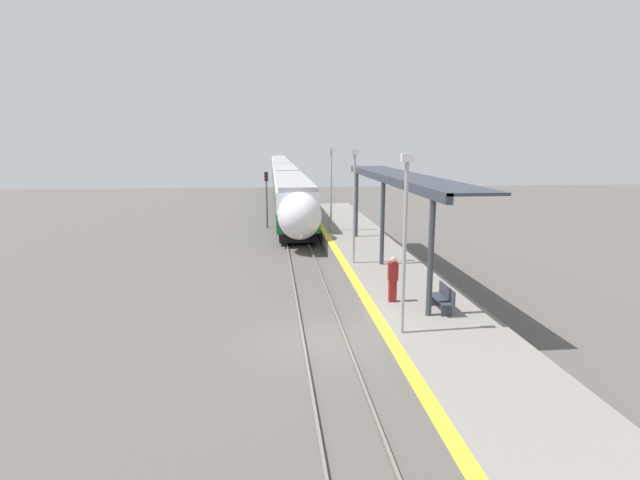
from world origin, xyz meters
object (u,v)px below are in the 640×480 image
at_px(railway_signal, 267,194).
at_px(train, 283,175).
at_px(platform_bench, 443,298).
at_px(lamppost_far, 331,184).
at_px(lamppost_near, 405,233).
at_px(person_waiting, 393,278).
at_px(lamppost_mid, 354,199).

bearing_deg(railway_signal, train, 86.08).
xyz_separation_m(platform_bench, lamppost_far, (-1.98, 16.51, 2.67)).
height_order(train, railway_signal, railway_signal).
xyz_separation_m(platform_bench, lamppost_near, (-1.98, -1.87, 2.67)).
bearing_deg(person_waiting, railway_signal, 102.26).
bearing_deg(railway_signal, person_waiting, -77.74).
relative_size(train, lamppost_near, 14.81).
relative_size(lamppost_near, lamppost_mid, 1.00).
bearing_deg(lamppost_mid, railway_signal, 105.32).
bearing_deg(railway_signal, lamppost_near, -80.19).
bearing_deg(lamppost_mid, lamppost_near, -90.00).
relative_size(train, lamppost_far, 14.81).
bearing_deg(lamppost_near, person_waiting, 81.68).
height_order(person_waiting, lamppost_far, lamppost_far).
bearing_deg(lamppost_mid, train, 92.83).
distance_m(person_waiting, lamppost_far, 15.50).
relative_size(railway_signal, lamppost_far, 0.81).
distance_m(railway_signal, lamppost_near, 25.31).
xyz_separation_m(railway_signal, lamppost_mid, (4.31, -15.72, 1.30)).
xyz_separation_m(lamppost_near, lamppost_mid, (0.00, 9.19, 0.00)).
distance_m(platform_bench, railway_signal, 23.92).
bearing_deg(train, platform_bench, -85.43).
relative_size(person_waiting, lamppost_far, 0.31).
height_order(train, person_waiting, train).
bearing_deg(person_waiting, lamppost_near, -98.32).
xyz_separation_m(train, lamppost_far, (2.26, -36.46, 1.78)).
distance_m(railway_signal, lamppost_mid, 16.35).
relative_size(platform_bench, railway_signal, 0.34).
xyz_separation_m(platform_bench, person_waiting, (-1.53, 1.18, 0.42)).
relative_size(train, lamppost_mid, 14.81).
bearing_deg(railway_signal, lamppost_far, -56.62).
bearing_deg(lamppost_near, platform_bench, 43.42).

